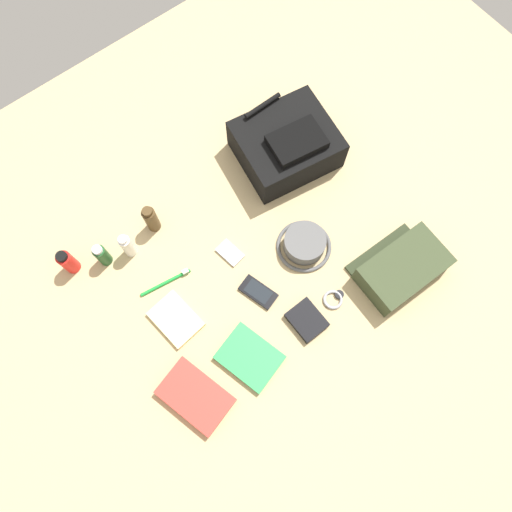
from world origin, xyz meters
name	(u,v)px	position (x,y,z in m)	size (l,w,h in m)	color
ground_plane	(256,261)	(0.00, 0.00, -0.01)	(2.64, 2.02, 0.02)	tan
backpack	(286,145)	(0.31, 0.24, 0.07)	(0.35, 0.32, 0.16)	black
toiletry_pouch	(402,268)	(0.33, -0.31, 0.04)	(0.27, 0.21, 0.09)	#384228
bucket_hat	(304,244)	(0.15, -0.06, 0.03)	(0.18, 0.18, 0.06)	#585858
sunscreen_spray	(68,262)	(-0.47, 0.34, 0.05)	(0.04, 0.04, 0.11)	red
shampoo_bottle	(102,255)	(-0.38, 0.29, 0.05)	(0.04, 0.04, 0.10)	#19471E
toothpaste_tube	(127,246)	(-0.30, 0.27, 0.05)	(0.04, 0.04, 0.12)	white
cologne_bottle	(151,219)	(-0.19, 0.30, 0.06)	(0.04, 0.04, 0.12)	#473319
paperback_novel	(195,396)	(-0.40, -0.22, 0.01)	(0.18, 0.23, 0.03)	red
travel_guidebook	(250,357)	(-0.21, -0.23, 0.01)	(0.17, 0.20, 0.02)	#2D934C
cell_phone	(258,292)	(-0.06, -0.09, 0.01)	(0.09, 0.13, 0.01)	black
media_player	(230,253)	(-0.05, 0.07, 0.01)	(0.06, 0.09, 0.01)	#B7B7BC
wristwatch	(334,299)	(0.11, -0.25, 0.01)	(0.07, 0.06, 0.01)	#99999E
toothbrush	(169,281)	(-0.26, 0.11, 0.01)	(0.17, 0.04, 0.02)	#198C33
wallet	(306,320)	(0.00, -0.25, 0.01)	(0.09, 0.11, 0.02)	black
notepad	(175,318)	(-0.31, 0.00, 0.01)	(0.11, 0.15, 0.02)	beige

